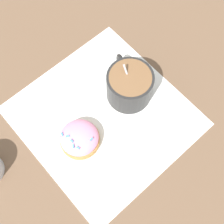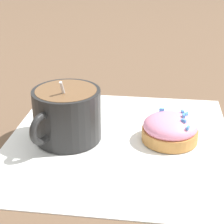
{
  "view_description": "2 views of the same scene",
  "coord_description": "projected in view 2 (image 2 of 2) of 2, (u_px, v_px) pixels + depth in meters",
  "views": [
    {
      "loc": [
        0.14,
        0.19,
        0.6
      ],
      "look_at": [
        -0.01,
        0.02,
        0.04
      ],
      "focal_mm": 50.0,
      "sensor_mm": 36.0,
      "label": 1
    },
    {
      "loc": [
        0.07,
        -0.46,
        0.26
      ],
      "look_at": [
        -0.01,
        0.01,
        0.04
      ],
      "focal_mm": 60.0,
      "sensor_mm": 36.0,
      "label": 2
    }
  ],
  "objects": [
    {
      "name": "ground_plane",
      "position": [
        119.0,
        141.0,
        0.53
      ],
      "size": [
        3.0,
        3.0,
        0.0
      ],
      "primitive_type": "plane",
      "color": "brown"
    },
    {
      "name": "frosted_pastry",
      "position": [
        170.0,
        129.0,
        0.52
      ],
      "size": [
        0.08,
        0.08,
        0.04
      ],
      "color": "#C18442",
      "rests_on": "paper_napkin"
    },
    {
      "name": "paper_napkin",
      "position": [
        119.0,
        140.0,
        0.53
      ],
      "size": [
        0.33,
        0.34,
        0.0
      ],
      "color": "white",
      "rests_on": "ground_plane"
    },
    {
      "name": "coffee_cup",
      "position": [
        67.0,
        113.0,
        0.52
      ],
      "size": [
        0.09,
        0.12,
        0.09
      ],
      "color": "black",
      "rests_on": "paper_napkin"
    }
  ]
}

